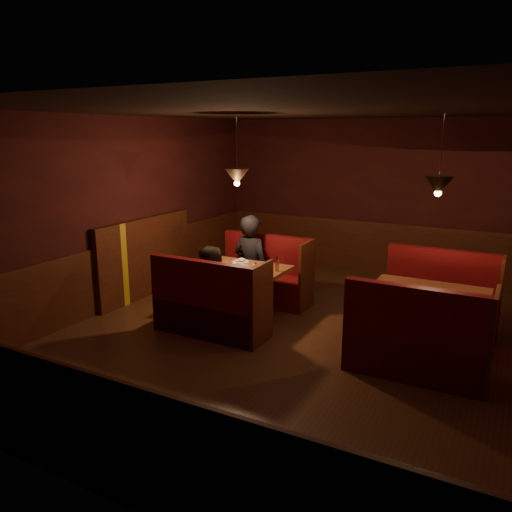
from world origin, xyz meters
The scene contains 9 objects.
room centered at (-0.28, 0.04, 1.05)m, with size 6.02×7.02×2.92m.
main_table centered at (-1.07, 0.26, 0.59)m, with size 1.42×0.86×0.99m.
main_bench_far centered at (-1.05, 1.06, 0.34)m, with size 1.56×0.56×1.06m.
main_bench_near centered at (-1.05, -0.55, 0.34)m, with size 1.56×0.56×1.06m.
second_table centered at (1.57, 0.35, 0.58)m, with size 1.38×0.88×0.78m.
second_bench_far centered at (1.60, 1.17, 0.35)m, with size 1.52×0.57×1.09m.
second_bench_near centered at (1.60, -0.48, 0.35)m, with size 1.52×0.57×1.09m.
diner_a centered at (-1.23, 0.93, 0.88)m, with size 0.64×0.42×1.76m, color black.
diner_b centered at (-1.07, -0.40, 0.76)m, with size 0.74×0.58×1.53m, color black.
Camera 1 is at (2.44, -5.76, 2.64)m, focal length 35.00 mm.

